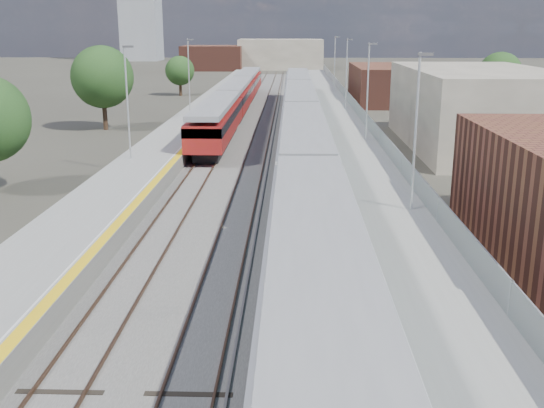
{
  "coord_description": "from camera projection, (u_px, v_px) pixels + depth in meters",
  "views": [
    {
      "loc": [
        0.72,
        -8.13,
        9.58
      ],
      "look_at": [
        -0.1,
        18.46,
        2.2
      ],
      "focal_mm": 42.0,
      "sensor_mm": 36.0,
      "label": 1
    }
  ],
  "objects": [
    {
      "name": "tracks",
      "position": [
        268.0,
        128.0,
        62.62
      ],
      "size": [
        8.96,
        160.0,
        0.17
      ],
      "color": "#4C3323",
      "rests_on": "ground"
    },
    {
      "name": "tree_d",
      "position": [
        500.0,
        74.0,
        74.01
      ],
      "size": [
        5.13,
        5.13,
        6.95
      ],
      "color": "#382619",
      "rests_on": "ground"
    },
    {
      "name": "ballast_bed",
      "position": [
        261.0,
        131.0,
        61.04
      ],
      "size": [
        10.5,
        155.0,
        0.06
      ],
      "primitive_type": "cube",
      "color": "#565451",
      "rests_on": "ground"
    },
    {
      "name": "green_train",
      "position": [
        302.0,
        124.0,
        49.35
      ],
      "size": [
        3.1,
        86.18,
        3.41
      ],
      "color": "black",
      "rests_on": "ground"
    },
    {
      "name": "buildings",
      "position": [
        208.0,
        23.0,
        141.59
      ],
      "size": [
        72.0,
        185.5,
        40.0
      ],
      "color": "brown",
      "rests_on": "ground"
    },
    {
      "name": "red_train",
      "position": [
        237.0,
        97.0,
        71.72
      ],
      "size": [
        2.84,
        57.68,
        3.59
      ],
      "color": "black",
      "rests_on": "ground"
    },
    {
      "name": "tree_b",
      "position": [
        102.0,
        77.0,
        60.75
      ],
      "size": [
        5.93,
        5.93,
        8.04
      ],
      "color": "#382619",
      "rests_on": "ground"
    },
    {
      "name": "ground",
      "position": [
        284.0,
        136.0,
        58.57
      ],
      "size": [
        320.0,
        320.0,
        0.0
      ],
      "primitive_type": "plane",
      "color": "#47443A",
      "rests_on": "ground"
    },
    {
      "name": "tree_c",
      "position": [
        180.0,
        71.0,
        92.39
      ],
      "size": [
        4.23,
        4.23,
        5.73
      ],
      "color": "#382619",
      "rests_on": "ground"
    },
    {
      "name": "platform_left",
      "position": [
        190.0,
        126.0,
        61.1
      ],
      "size": [
        4.3,
        155.0,
        8.52
      ],
      "color": "slate",
      "rests_on": "ground"
    },
    {
      "name": "platform_right",
      "position": [
        339.0,
        126.0,
        60.67
      ],
      "size": [
        4.7,
        155.0,
        8.52
      ],
      "color": "slate",
      "rests_on": "ground"
    }
  ]
}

